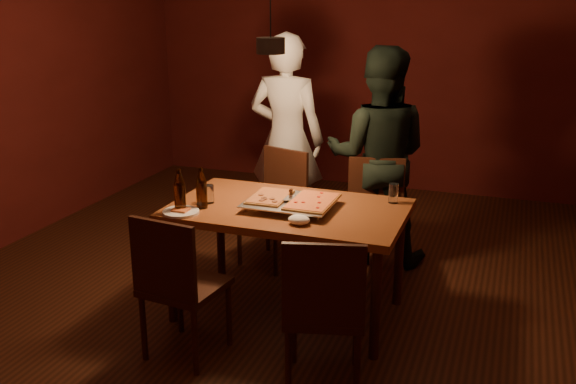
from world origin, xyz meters
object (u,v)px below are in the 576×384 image
(chair_near_right, at_px, (324,300))
(plate_slice, at_px, (181,212))
(beer_bottle_b, at_px, (201,188))
(diner_dark, at_px, (378,156))
(pizza_tray, at_px, (291,204))
(chair_near_left, at_px, (176,275))
(dining_table, at_px, (288,218))
(beer_bottle_a, at_px, (180,190))
(diner_white, at_px, (287,139))
(chair_far_right, at_px, (375,208))
(pendant_lamp, at_px, (271,44))
(chair_far_left, at_px, (278,196))

(chair_near_right, height_order, plate_slice, chair_near_right)
(beer_bottle_b, relative_size, diner_dark, 0.16)
(plate_slice, height_order, diner_dark, diner_dark)
(pizza_tray, height_order, diner_dark, diner_dark)
(chair_near_left, height_order, plate_slice, chair_near_left)
(chair_near_left, distance_m, plate_slice, 0.51)
(dining_table, height_order, pizza_tray, pizza_tray)
(beer_bottle_a, bearing_deg, diner_white, 85.32)
(dining_table, xyz_separation_m, beer_bottle_b, (-0.51, -0.20, 0.21))
(dining_table, xyz_separation_m, chair_far_right, (0.41, 0.79, -0.14))
(plate_slice, bearing_deg, beer_bottle_b, 60.90)
(chair_far_right, xyz_separation_m, pendant_lamp, (-0.57, -0.64, 1.22))
(chair_near_left, distance_m, diner_white, 2.08)
(chair_far_right, distance_m, beer_bottle_b, 1.39)
(chair_far_right, distance_m, plate_slice, 1.52)
(beer_bottle_b, bearing_deg, chair_far_right, 47.24)
(diner_dark, height_order, pendant_lamp, pendant_lamp)
(dining_table, distance_m, pizza_tray, 0.10)
(chair_near_left, height_order, chair_near_right, same)
(chair_far_right, height_order, plate_slice, chair_far_right)
(beer_bottle_b, distance_m, diner_dark, 1.57)
(dining_table, bearing_deg, plate_slice, -149.77)
(chair_far_right, bearing_deg, chair_near_left, 50.66)
(beer_bottle_b, bearing_deg, chair_far_left, 82.88)
(chair_far_left, distance_m, diner_dark, 0.84)
(chair_near_left, bearing_deg, diner_white, 98.63)
(diner_dark, bearing_deg, beer_bottle_a, 49.74)
(chair_far_right, bearing_deg, diner_dark, -90.75)
(diner_white, distance_m, pendant_lamp, 1.47)
(chair_far_left, bearing_deg, beer_bottle_b, 99.80)
(diner_dark, bearing_deg, plate_slice, 50.88)
(pendant_lamp, bearing_deg, plate_slice, -130.72)
(pizza_tray, bearing_deg, chair_far_left, 116.83)
(chair_far_right, height_order, diner_white, diner_white)
(chair_far_left, xyz_separation_m, diner_white, (-0.09, 0.46, 0.35))
(dining_table, height_order, plate_slice, plate_slice)
(chair_far_right, distance_m, pizza_tray, 0.92)
(chair_far_left, relative_size, plate_slice, 2.29)
(chair_near_right, distance_m, beer_bottle_b, 1.20)
(dining_table, xyz_separation_m, pendant_lamp, (-0.17, 0.15, 1.08))
(chair_far_right, relative_size, beer_bottle_a, 1.81)
(chair_far_left, bearing_deg, chair_near_right, 135.25)
(chair_far_right, height_order, chair_near_left, same)
(chair_far_right, bearing_deg, beer_bottle_b, 35.41)
(beer_bottle_a, height_order, diner_dark, diner_dark)
(chair_near_right, distance_m, beer_bottle_a, 1.23)
(pendant_lamp, bearing_deg, chair_near_right, -54.91)
(chair_near_left, distance_m, diner_dark, 2.04)
(chair_near_left, bearing_deg, plate_slice, 120.45)
(dining_table, distance_m, plate_slice, 0.69)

